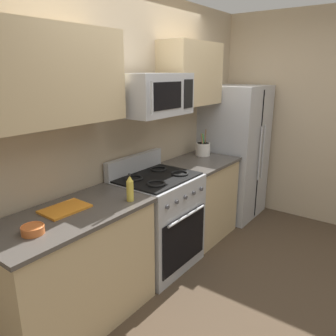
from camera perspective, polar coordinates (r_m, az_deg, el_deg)
name	(u,v)px	position (r m, az deg, el deg)	size (l,w,h in m)	color
ground_plane	(211,286)	(3.22, 7.42, -19.45)	(16.00, 16.00, 0.00)	#473828
wall_back	(126,133)	(3.25, -7.22, 6.06)	(8.00, 0.10, 2.60)	tan
counter_left	(75,269)	(2.67, -15.76, -16.46)	(1.21, 0.62, 0.91)	tan
range_oven	(158,221)	(3.27, -1.82, -9.04)	(0.76, 0.66, 1.09)	#B2B5BA
counter_right	(200,198)	(3.87, 5.54, -5.17)	(0.81, 0.62, 0.91)	tan
refrigerator	(234,152)	(4.43, 11.26, 2.71)	(0.76, 0.73, 1.70)	#B2B5BA
wall_right	(295,118)	(4.59, 21.02, 8.11)	(0.10, 8.00, 2.60)	tan
microwave	(154,94)	(2.97, -2.45, 12.56)	(0.68, 0.44, 0.36)	#B2B5BA
upper_cabinets_left	(42,76)	(2.39, -20.96, 14.59)	(1.20, 0.34, 0.65)	tan
upper_cabinets_right	(191,74)	(3.69, 3.98, 15.86)	(0.80, 0.34, 0.65)	tan
utensil_crock	(203,149)	(3.95, 6.03, 3.34)	(0.17, 0.17, 0.32)	white
cutting_board	(65,209)	(2.52, -17.33, -6.73)	(0.33, 0.23, 0.02)	orange
bottle_oil	(130,189)	(2.55, -6.57, -3.53)	(0.06, 0.06, 0.22)	gold
prep_bowl	(33,229)	(2.23, -22.29, -9.78)	(0.14, 0.14, 0.05)	#D1662D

